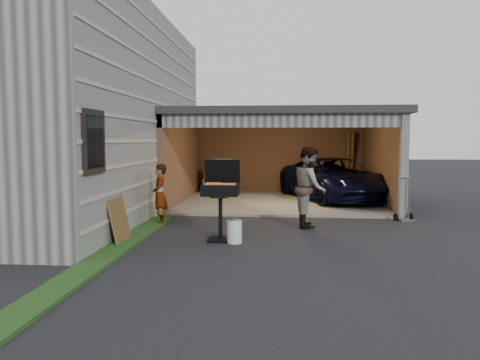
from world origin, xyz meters
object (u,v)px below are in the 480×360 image
(minivan, at_px, (334,180))
(hand_truck, at_px, (405,212))
(woman, at_px, (160,195))
(plywood_panel, at_px, (119,220))
(man, at_px, (310,187))
(propane_tank, at_px, (234,232))
(bbq_grill, at_px, (221,193))

(minivan, bearing_deg, hand_truck, -89.01)
(woman, xyz_separation_m, hand_truck, (5.98, 1.07, -0.51))
(woman, distance_m, plywood_panel, 2.04)
(woman, distance_m, man, 3.54)
(man, distance_m, propane_tank, 2.54)
(woman, bearing_deg, minivan, 123.30)
(plywood_panel, height_order, hand_truck, hand_truck)
(minivan, relative_size, bbq_grill, 3.01)
(minivan, bearing_deg, plywood_panel, -145.68)
(bbq_grill, distance_m, hand_truck, 5.14)
(bbq_grill, bearing_deg, plywood_panel, -168.81)
(hand_truck, bearing_deg, man, -175.37)
(minivan, height_order, propane_tank, minivan)
(minivan, relative_size, propane_tank, 10.99)
(man, relative_size, propane_tank, 4.17)
(woman, xyz_separation_m, plywood_panel, (-0.30, -2.00, -0.28))
(woman, xyz_separation_m, man, (3.54, 0.04, 0.21))
(bbq_grill, relative_size, propane_tank, 3.65)
(woman, relative_size, propane_tank, 3.25)
(propane_tank, bearing_deg, plywood_panel, -175.26)
(propane_tank, bearing_deg, woman, 137.16)
(woman, bearing_deg, man, 78.53)
(minivan, bearing_deg, woman, -153.90)
(man, bearing_deg, minivan, -13.32)
(woman, relative_size, plywood_panel, 1.59)
(minivan, distance_m, woman, 6.60)
(bbq_grill, xyz_separation_m, hand_truck, (4.32, 2.68, -0.76))
(plywood_panel, bearing_deg, man, 28.00)
(propane_tank, distance_m, plywood_panel, 2.27)
(minivan, relative_size, plywood_panel, 5.39)
(man, relative_size, bbq_grill, 1.14)
(man, xyz_separation_m, hand_truck, (2.44, 1.02, -0.72))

